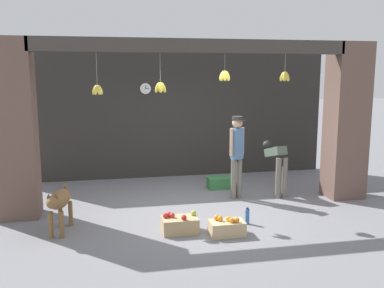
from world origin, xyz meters
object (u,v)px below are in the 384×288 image
object	(u,v)px
shopkeeper	(237,151)
worker_stooping	(276,161)
fruit_crate_apples	(180,224)
wall_clock	(146,89)
produce_box_green	(221,183)
dog	(59,202)
fruit_crate_oranges	(227,227)
water_bottle	(247,216)

from	to	relation	value
shopkeeper	worker_stooping	xyz separation A→B (m)	(0.87, 0.08, -0.26)
shopkeeper	fruit_crate_apples	xyz separation A→B (m)	(-1.42, -1.59, -0.84)
shopkeeper	wall_clock	size ratio (longest dim) A/B	6.19
produce_box_green	wall_clock	xyz separation A→B (m)	(-1.47, 1.25, 1.99)
dog	produce_box_green	distance (m)	3.76
shopkeeper	worker_stooping	distance (m)	0.91
fruit_crate_oranges	fruit_crate_apples	world-z (taller)	fruit_crate_apples
worker_stooping	fruit_crate_apples	world-z (taller)	worker_stooping
worker_stooping	water_bottle	distance (m)	1.98
worker_stooping	wall_clock	xyz separation A→B (m)	(-2.44, 1.97, 1.41)
worker_stooping	produce_box_green	distance (m)	1.34
shopkeeper	fruit_crate_apples	distance (m)	2.29
fruit_crate_oranges	water_bottle	distance (m)	0.62
fruit_crate_apples	wall_clock	bearing A→B (deg)	92.50
shopkeeper	fruit_crate_oranges	xyz separation A→B (m)	(-0.72, -1.85, -0.84)
fruit_crate_oranges	fruit_crate_apples	bearing A→B (deg)	159.53
worker_stooping	fruit_crate_apples	distance (m)	2.89
shopkeeper	water_bottle	xyz separation A→B (m)	(-0.26, -1.44, -0.83)
shopkeeper	worker_stooping	bearing A→B (deg)	163.68
dog	fruit_crate_oranges	world-z (taller)	dog
shopkeeper	produce_box_green	xyz separation A→B (m)	(-0.10, 0.79, -0.84)
dog	fruit_crate_apples	xyz separation A→B (m)	(1.83, -0.36, -0.37)
dog	water_bottle	xyz separation A→B (m)	(2.99, -0.21, -0.37)
dog	shopkeeper	xyz separation A→B (m)	(3.25, 1.23, 0.46)
worker_stooping	fruit_crate_oranges	xyz separation A→B (m)	(-1.59, -1.93, -0.58)
produce_box_green	wall_clock	distance (m)	2.77
produce_box_green	water_bottle	bearing A→B (deg)	-93.92
dog	worker_stooping	bearing A→B (deg)	117.85
fruit_crate_apples	dog	bearing A→B (deg)	168.96
fruit_crate_apples	produce_box_green	xyz separation A→B (m)	(1.31, 2.39, -0.01)
water_bottle	wall_clock	xyz separation A→B (m)	(-1.32, 3.49, 1.98)
dog	fruit_crate_oranges	distance (m)	2.62
worker_stooping	produce_box_green	size ratio (longest dim) A/B	1.91
shopkeeper	dog	bearing A→B (deg)	-0.99
fruit_crate_apples	wall_clock	distance (m)	4.15
dog	produce_box_green	xyz separation A→B (m)	(3.14, 2.03, -0.38)
produce_box_green	water_bottle	world-z (taller)	water_bottle
worker_stooping	produce_box_green	bearing A→B (deg)	138.08
fruit_crate_apples	wall_clock	world-z (taller)	wall_clock
worker_stooping	produce_box_green	world-z (taller)	worker_stooping
produce_box_green	shopkeeper	bearing A→B (deg)	-82.50
dog	produce_box_green	size ratio (longest dim) A/B	1.78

